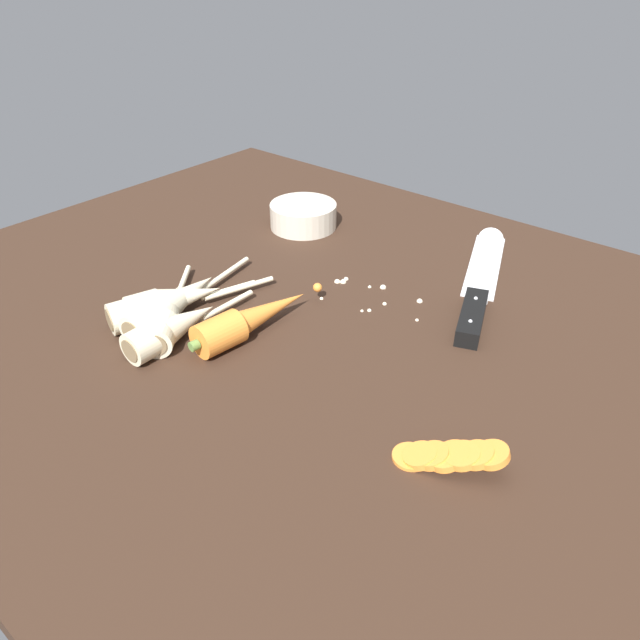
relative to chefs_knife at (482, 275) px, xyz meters
The scene contains 11 objects.
ground_plane 24.61cm from the chefs_knife, 112.36° to the right, with size 120.00×90.00×4.00cm, color #332116.
chefs_knife is the anchor object (origin of this frame).
whole_carrot 34.25cm from the chefs_knife, 116.56° to the right, with size 5.96×20.13×4.20cm.
parsnip_front 43.44cm from the chefs_knife, 126.93° to the right, with size 8.97×21.92×4.00cm.
parsnip_mid_left 43.54cm from the chefs_knife, 123.66° to the right, with size 14.96×17.11×4.00cm.
parsnip_mid_right 42.91cm from the chefs_knife, 127.82° to the right, with size 7.65×17.22×4.00cm.
parsnip_back 43.16cm from the chefs_knife, 119.25° to the right, with size 4.00×19.01×4.00cm.
parsnip_outer 42.54cm from the chefs_knife, 126.91° to the right, with size 6.64×23.39×4.00cm.
carrot_slice_stack 36.79cm from the chefs_knife, 67.85° to the right, with size 9.80×6.65×3.56cm.
prep_bowl 31.39cm from the chefs_knife, behind, with size 11.00×11.00×4.00cm.
mince_crumbs 16.91cm from the chefs_knife, 129.09° to the right, with size 14.57×8.55×0.89cm.
Camera 1 is at (38.76, -48.27, 41.10)cm, focal length 33.12 mm.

